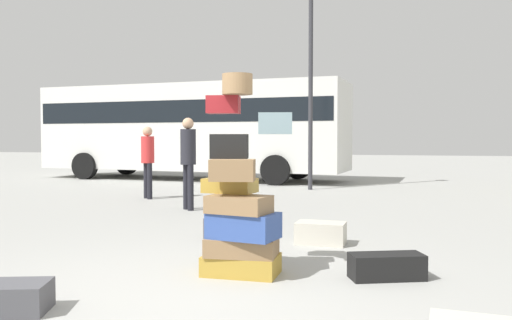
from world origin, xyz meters
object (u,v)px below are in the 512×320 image
Objects in this scene: suitcase_cream_foreground_far at (321,233)px; parked_bus at (191,125)px; suitcase_tower at (240,206)px; suitcase_charcoal_upright_blue at (231,229)px; person_bearded_onlooker at (148,156)px; suitcase_black_behind_tower at (387,266)px; lamp_post at (311,23)px; person_tourist_with_camera at (188,155)px.

suitcase_cream_foreground_far is 11.59m from parked_bus.
suitcase_tower is 1.99m from suitcase_charcoal_upright_blue.
person_bearded_onlooker is (-3.30, 4.23, 0.85)m from suitcase_charcoal_upright_blue.
suitcase_black_behind_tower is 0.10× the size of lamp_post.
lamp_post reaches higher than suitcase_cream_foreground_far.
suitcase_tower is at bearing -16.56° from person_tourist_with_camera.
person_tourist_with_camera is (-2.93, 2.67, 0.93)m from suitcase_cream_foreground_far.
person_bearded_onlooker is 2.24m from person_tourist_with_camera.
suitcase_charcoal_upright_blue is 0.10× the size of lamp_post.
person_tourist_with_camera is at bearing -109.87° from lamp_post.
lamp_post is (4.46, -2.64, 2.63)m from parked_bus.
parked_bus is 5.81m from lamp_post.
lamp_post reaches higher than person_bearded_onlooker.
person_tourist_with_camera is at bearing -0.17° from person_bearded_onlooker.
suitcase_cream_foreground_far is (-0.86, 1.58, 0.02)m from suitcase_black_behind_tower.
parked_bus is 1.53× the size of lamp_post.
suitcase_cream_foreground_far reaches higher than suitcase_black_behind_tower.
suitcase_tower is 7.21m from person_bearded_onlooker.
person_tourist_with_camera reaches higher than suitcase_charcoal_upright_blue.
suitcase_cream_foreground_far is 0.89× the size of suitcase_charcoal_upright_blue.
suitcase_black_behind_tower is at bearing -54.85° from parked_bus.
suitcase_cream_foreground_far is at bearing 97.61° from suitcase_black_behind_tower.
suitcase_cream_foreground_far is at bearing -54.70° from parked_bus.
suitcase_black_behind_tower is 1.80m from suitcase_cream_foreground_far.
suitcase_black_behind_tower is 10.11m from lamp_post.
suitcase_tower is 1.14× the size of person_tourist_with_camera.
suitcase_cream_foreground_far is at bearing 3.36° from person_tourist_with_camera.
suitcase_charcoal_upright_blue is at bearing -8.23° from person_bearded_onlooker.
suitcase_cream_foreground_far is 4.07m from person_tourist_with_camera.
suitcase_cream_foreground_far is at bearing 13.59° from suitcase_charcoal_upright_blue.
parked_bus is at bearing 127.88° from suitcase_charcoal_upright_blue.
lamp_post is at bearing 86.84° from person_bearded_onlooker.
person_bearded_onlooker is 0.16× the size of parked_bus.
suitcase_cream_foreground_far is at bearing 0.83° from person_bearded_onlooker.
suitcase_charcoal_upright_blue is 3.29m from person_tourist_with_camera.
person_bearded_onlooker is at bearing 139.31° from suitcase_cream_foreground_far.
suitcase_charcoal_upright_blue is at bearing -177.81° from suitcase_cream_foreground_far.
person_bearded_onlooker reaches higher than suitcase_charcoal_upright_blue.
suitcase_black_behind_tower is at bearing -23.18° from suitcase_charcoal_upright_blue.
suitcase_cream_foreground_far is at bearing 71.84° from suitcase_tower.
suitcase_tower is 3.20× the size of suitcase_cream_foreground_far.
suitcase_tower is 1.96m from suitcase_cream_foreground_far.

